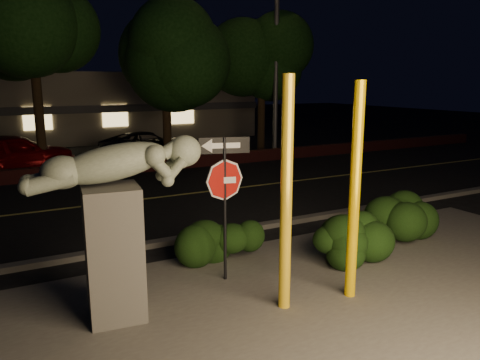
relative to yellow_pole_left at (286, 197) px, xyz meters
name	(u,v)px	position (x,y,z in m)	size (l,w,h in m)	color
ground	(128,180)	(0.40, 10.74, -1.80)	(90.00, 90.00, 0.00)	black
patio	(314,308)	(0.40, -0.26, -1.79)	(14.00, 6.00, 0.02)	#4C4944
road	(155,198)	(0.40, 7.74, -1.80)	(80.00, 8.00, 0.01)	black
lane_marking	(155,198)	(0.40, 7.74, -1.78)	(80.00, 0.12, 0.01)	#B7AB49
curb	(211,234)	(0.40, 3.64, -1.74)	(80.00, 0.25, 0.12)	#4C4944
brick_wall	(119,168)	(0.40, 12.04, -1.55)	(40.00, 0.35, 0.50)	#481717
parking_lot	(90,154)	(0.40, 17.74, -1.80)	(40.00, 12.00, 0.01)	black
building	(64,105)	(0.40, 25.73, 0.20)	(22.00, 10.20, 4.00)	#6B6255
tree_far_b	(30,10)	(-2.10, 13.94, 4.25)	(5.20, 5.20, 8.41)	black
tree_far_c	(164,27)	(2.90, 13.54, 3.86)	(4.80, 4.80, 7.84)	black
tree_far_d	(262,39)	(7.90, 14.04, 3.61)	(4.40, 4.40, 7.42)	black
yellow_pole_left	(286,197)	(0.00, 0.00, 0.00)	(0.18, 0.18, 3.60)	yellow
yellow_pole_right	(355,193)	(1.18, -0.18, -0.04)	(0.18, 0.18, 3.52)	#FFC703
signpost	(225,180)	(-0.35, 1.37, 0.03)	(0.84, 0.27, 2.57)	black
sculpture	(115,210)	(-2.34, 0.92, -0.13)	(2.55, 0.95, 2.71)	#4C4944
hedge_center	(219,236)	(-0.01, 2.32, -1.31)	(1.87, 0.88, 0.98)	black
hedge_right	(351,232)	(2.23, 1.02, -1.21)	(1.81, 0.97, 1.19)	black
hedge_far_right	(399,215)	(4.07, 1.51, -1.23)	(1.64, 1.03, 1.14)	black
streetlight	(274,18)	(7.67, 12.65, 4.42)	(1.47, 0.85, 10.47)	#4A4A4E
parked_car_red	(13,153)	(-3.14, 14.19, -1.04)	(1.80, 4.48, 1.53)	maroon
parked_car_darkred	(15,152)	(-3.02, 15.16, -1.14)	(1.86, 4.57, 1.33)	#45100E
parked_car_dark	(149,145)	(2.53, 14.95, -1.18)	(2.06, 4.47, 1.24)	black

